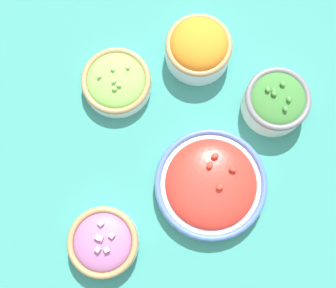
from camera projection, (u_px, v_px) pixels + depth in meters
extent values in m
plane|color=#337F75|center=(168.00, 147.00, 0.91)|extent=(3.00, 3.00, 0.00)
cylinder|color=white|center=(117.00, 83.00, 0.92)|extent=(0.14, 0.14, 0.03)
torus|color=#997A4C|center=(116.00, 81.00, 0.91)|extent=(0.14, 0.14, 0.01)
ellipsoid|color=#7ABC4C|center=(116.00, 81.00, 0.91)|extent=(0.11, 0.11, 0.03)
ellipsoid|color=#99D166|center=(99.00, 76.00, 0.89)|extent=(0.01, 0.01, 0.01)
ellipsoid|color=#99D166|center=(113.00, 69.00, 0.89)|extent=(0.01, 0.01, 0.01)
ellipsoid|color=#99D166|center=(128.00, 67.00, 0.89)|extent=(0.01, 0.01, 0.01)
ellipsoid|color=#99D166|center=(114.00, 81.00, 0.88)|extent=(0.01, 0.01, 0.01)
ellipsoid|color=#99D166|center=(114.00, 89.00, 0.88)|extent=(0.01, 0.01, 0.01)
ellipsoid|color=#99D166|center=(119.00, 85.00, 0.88)|extent=(0.01, 0.01, 0.01)
cylinder|color=silver|center=(210.00, 185.00, 0.88)|extent=(0.21, 0.21, 0.03)
torus|color=#4766B7|center=(211.00, 184.00, 0.87)|extent=(0.21, 0.21, 0.01)
ellipsoid|color=red|center=(211.00, 184.00, 0.87)|extent=(0.17, 0.17, 0.05)
ellipsoid|color=red|center=(233.00, 169.00, 0.84)|extent=(0.01, 0.02, 0.01)
ellipsoid|color=red|center=(220.00, 187.00, 0.84)|extent=(0.02, 0.02, 0.01)
ellipsoid|color=red|center=(210.00, 165.00, 0.84)|extent=(0.02, 0.01, 0.01)
ellipsoid|color=red|center=(215.00, 156.00, 0.85)|extent=(0.02, 0.02, 0.01)
cylinder|color=silver|center=(275.00, 103.00, 0.90)|extent=(0.13, 0.13, 0.05)
torus|color=slate|center=(278.00, 99.00, 0.87)|extent=(0.13, 0.13, 0.01)
ellipsoid|color=#387533|center=(278.00, 99.00, 0.87)|extent=(0.10, 0.10, 0.02)
ellipsoid|color=#47893D|center=(274.00, 94.00, 0.86)|extent=(0.01, 0.01, 0.01)
ellipsoid|color=#47893D|center=(268.00, 89.00, 0.86)|extent=(0.01, 0.01, 0.01)
ellipsoid|color=#47893D|center=(285.00, 109.00, 0.85)|extent=(0.01, 0.01, 0.01)
ellipsoid|color=#47893D|center=(274.00, 91.00, 0.86)|extent=(0.01, 0.01, 0.01)
ellipsoid|color=#47893D|center=(289.00, 99.00, 0.86)|extent=(0.01, 0.01, 0.01)
ellipsoid|color=#47893D|center=(283.00, 84.00, 0.86)|extent=(0.01, 0.01, 0.01)
cylinder|color=silver|center=(198.00, 50.00, 0.92)|extent=(0.13, 0.13, 0.05)
torus|color=#997A4C|center=(199.00, 45.00, 0.90)|extent=(0.13, 0.13, 0.01)
ellipsoid|color=orange|center=(199.00, 45.00, 0.90)|extent=(0.11, 0.11, 0.06)
cylinder|color=silver|center=(104.00, 242.00, 0.86)|extent=(0.13, 0.13, 0.04)
torus|color=#997A4C|center=(103.00, 242.00, 0.84)|extent=(0.13, 0.13, 0.01)
ellipsoid|color=#9E5B8E|center=(103.00, 242.00, 0.84)|extent=(0.11, 0.11, 0.03)
cube|color=#C699C1|center=(107.00, 250.00, 0.82)|extent=(0.01, 0.01, 0.01)
cube|color=#C699C1|center=(98.00, 237.00, 0.82)|extent=(0.01, 0.01, 0.01)
cube|color=#C699C1|center=(101.00, 223.00, 0.83)|extent=(0.01, 0.01, 0.01)
cube|color=#C699C1|center=(98.00, 249.00, 0.82)|extent=(0.01, 0.01, 0.01)
cube|color=#C699C1|center=(112.00, 235.00, 0.82)|extent=(0.01, 0.01, 0.01)
cube|color=#C699C1|center=(101.00, 238.00, 0.82)|extent=(0.01, 0.01, 0.01)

